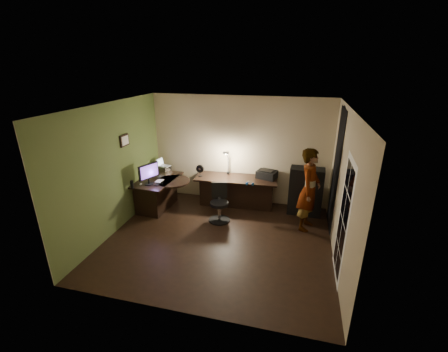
% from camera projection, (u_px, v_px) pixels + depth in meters
% --- Properties ---
extents(floor, '(4.50, 4.00, 0.01)m').
position_uv_depth(floor, '(219.00, 239.00, 6.19)').
color(floor, black).
rests_on(floor, ground).
extents(ceiling, '(4.50, 4.00, 0.01)m').
position_uv_depth(ceiling, '(217.00, 106.00, 5.23)').
color(ceiling, silver).
rests_on(ceiling, floor).
extents(wall_back, '(4.50, 0.01, 2.70)m').
position_uv_depth(wall_back, '(239.00, 150.00, 7.53)').
color(wall_back, tan).
rests_on(wall_back, floor).
extents(wall_front, '(4.50, 0.01, 2.70)m').
position_uv_depth(wall_front, '(177.00, 233.00, 3.89)').
color(wall_front, tan).
rests_on(wall_front, floor).
extents(wall_left, '(0.01, 4.00, 2.70)m').
position_uv_depth(wall_left, '(114.00, 169.00, 6.23)').
color(wall_left, tan).
rests_on(wall_left, floor).
extents(wall_right, '(0.01, 4.00, 2.70)m').
position_uv_depth(wall_right, '(343.00, 190.00, 5.19)').
color(wall_right, tan).
rests_on(wall_right, floor).
extents(green_wall_overlay, '(0.00, 4.00, 2.70)m').
position_uv_depth(green_wall_overlay, '(114.00, 169.00, 6.23)').
color(green_wall_overlay, '#4E612E').
rests_on(green_wall_overlay, floor).
extents(arched_doorway, '(0.01, 0.90, 2.60)m').
position_uv_depth(arched_doorway, '(336.00, 171.00, 6.25)').
color(arched_doorway, black).
rests_on(arched_doorway, floor).
extents(french_door, '(0.02, 0.92, 2.10)m').
position_uv_depth(french_door, '(343.00, 220.00, 4.80)').
color(french_door, white).
rests_on(french_door, floor).
extents(framed_picture, '(0.04, 0.30, 0.25)m').
position_uv_depth(framed_picture, '(124.00, 140.00, 6.45)').
color(framed_picture, black).
rests_on(framed_picture, wall_left).
extents(desk_left, '(0.88, 1.37, 0.77)m').
position_uv_depth(desk_left, '(158.00, 193.00, 7.41)').
color(desk_left, black).
rests_on(desk_left, floor).
extents(desk_right, '(2.04, 0.80, 0.75)m').
position_uv_depth(desk_right, '(236.00, 192.00, 7.53)').
color(desk_right, black).
rests_on(desk_right, floor).
extents(cabinet, '(0.78, 0.42, 1.15)m').
position_uv_depth(cabinet, '(306.00, 191.00, 7.06)').
color(cabinet, black).
rests_on(cabinet, floor).
extents(laptop_stand, '(0.33, 0.30, 0.11)m').
position_uv_depth(laptop_stand, '(165.00, 168.00, 7.83)').
color(laptop_stand, silver).
rests_on(laptop_stand, desk_left).
extents(laptop, '(0.32, 0.31, 0.19)m').
position_uv_depth(laptop, '(165.00, 163.00, 7.78)').
color(laptop, silver).
rests_on(laptop, laptop_stand).
extents(monitor, '(0.32, 0.54, 0.36)m').
position_uv_depth(monitor, '(148.00, 177.00, 6.90)').
color(monitor, black).
rests_on(monitor, desk_left).
extents(mouse, '(0.08, 0.10, 0.03)m').
position_uv_depth(mouse, '(141.00, 184.00, 6.91)').
color(mouse, silver).
rests_on(mouse, desk_left).
extents(phone, '(0.08, 0.15, 0.01)m').
position_uv_depth(phone, '(157.00, 184.00, 6.92)').
color(phone, black).
rests_on(phone, desk_left).
extents(pen, '(0.06, 0.12, 0.01)m').
position_uv_depth(pen, '(162.00, 184.00, 6.97)').
color(pen, black).
rests_on(pen, desk_left).
extents(speaker, '(0.09, 0.09, 0.18)m').
position_uv_depth(speaker, '(132.00, 185.00, 6.69)').
color(speaker, black).
rests_on(speaker, desk_left).
extents(notepad, '(0.16, 0.22, 0.01)m').
position_uv_depth(notepad, '(159.00, 181.00, 7.13)').
color(notepad, silver).
rests_on(notepad, desk_left).
extents(desk_fan, '(0.20, 0.11, 0.30)m').
position_uv_depth(desk_fan, '(200.00, 171.00, 7.43)').
color(desk_fan, black).
rests_on(desk_fan, desk_right).
extents(headphones, '(0.19, 0.14, 0.08)m').
position_uv_depth(headphones, '(250.00, 184.00, 6.93)').
color(headphones, '#104793').
rests_on(headphones, desk_right).
extents(printer, '(0.54, 0.47, 0.20)m').
position_uv_depth(printer, '(267.00, 174.00, 7.35)').
color(printer, black).
rests_on(printer, desk_right).
extents(desk_lamp, '(0.20, 0.33, 0.70)m').
position_uv_depth(desk_lamp, '(228.00, 161.00, 7.51)').
color(desk_lamp, black).
rests_on(desk_lamp, desk_right).
extents(office_chair, '(0.60, 0.60, 0.88)m').
position_uv_depth(office_chair, '(219.00, 203.00, 6.77)').
color(office_chair, black).
rests_on(office_chair, floor).
extents(person, '(0.58, 0.73, 1.81)m').
position_uv_depth(person, '(309.00, 190.00, 6.32)').
color(person, '#D8A88C').
rests_on(person, floor).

